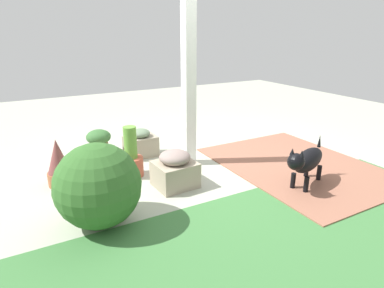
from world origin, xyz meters
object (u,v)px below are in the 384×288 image
stone_planter_nearest (141,144)px  stone_planter_mid (175,170)px  porch_pillar (189,86)px  terracotta_pot_tall (131,159)px  terracotta_pot_broad (99,142)px  dog (307,161)px  terracotta_pot_spiky (59,164)px  round_shrub (98,186)px

stone_planter_nearest → stone_planter_mid: bearing=90.4°
porch_pillar → terracotta_pot_tall: size_ratio=3.32×
porch_pillar → terracotta_pot_broad: (1.04, -0.77, -0.83)m
stone_planter_mid → dog: size_ratio=0.61×
porch_pillar → terracotta_pot_spiky: (1.67, -0.13, -0.80)m
porch_pillar → stone_planter_mid: size_ratio=4.39×
round_shrub → terracotta_pot_broad: round_shrub is taller
porch_pillar → round_shrub: porch_pillar is taller
terracotta_pot_spiky → porch_pillar: bearing=175.4°
terracotta_pot_spiky → round_shrub: bearing=101.3°
porch_pillar → terracotta_pot_spiky: 1.85m
stone_planter_mid → terracotta_pot_tall: 0.63m
porch_pillar → stone_planter_nearest: 1.17m
porch_pillar → terracotta_pot_tall: 1.19m
terracotta_pot_broad → dog: bearing=132.3°
stone_planter_nearest → round_shrub: size_ratio=0.57×
terracotta_pot_spiky → terracotta_pot_tall: bearing=169.3°
terracotta_pot_tall → stone_planter_mid: bearing=123.6°
terracotta_pot_spiky → dog: terracotta_pot_spiky is taller
porch_pillar → dog: size_ratio=2.66×
stone_planter_nearest → terracotta_pot_tall: bearing=60.3°
terracotta_pot_spiky → dog: bearing=150.2°
terracotta_pot_tall → terracotta_pot_spiky: terracotta_pot_tall is taller
stone_planter_nearest → round_shrub: bearing=57.6°
stone_planter_nearest → terracotta_pot_broad: (0.55, -0.19, 0.06)m
terracotta_pot_spiky → terracotta_pot_broad: bearing=-134.4°
terracotta_pot_broad → stone_planter_nearest: bearing=160.6°
terracotta_pot_broad → terracotta_pot_spiky: (0.62, 0.64, 0.03)m
round_shrub → terracotta_pot_tall: bearing=-124.1°
round_shrub → dog: size_ratio=0.99×
stone_planter_nearest → terracotta_pot_tall: 0.69m
porch_pillar → terracotta_pot_spiky: porch_pillar is taller
porch_pillar → round_shrub: bearing=32.9°
terracotta_pot_tall → terracotta_pot_broad: (0.21, -0.80, 0.02)m
porch_pillar → dog: bearing=123.0°
porch_pillar → round_shrub: 1.85m
terracotta_pot_spiky → dog: 2.89m
round_shrub → dog: (-2.30, 0.36, -0.07)m
terracotta_pot_tall → terracotta_pot_spiky: 0.85m
stone_planter_mid → dog: 1.53m
stone_planter_nearest → dog: size_ratio=0.57×
terracotta_pot_spiky → stone_planter_mid: bearing=149.9°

